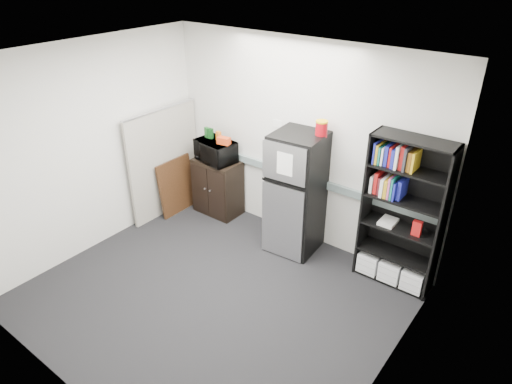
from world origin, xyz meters
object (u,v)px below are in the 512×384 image
bookshelf (402,215)px  cubicle_partition (165,162)px  cabinet (218,187)px  refrigerator (296,194)px  microwave (215,151)px

bookshelf → cubicle_partition: size_ratio=1.14×
cubicle_partition → bookshelf: bearing=8.1°
cabinet → bookshelf: bearing=1.3°
refrigerator → cabinet: bearing=172.1°
cabinet → microwave: 0.59m
cabinet → refrigerator: size_ratio=0.52×
bookshelf → cubicle_partition: bookshelf is taller
cubicle_partition → cabinet: cubicle_partition is taller
bookshelf → cubicle_partition: (-3.43, -0.49, -0.10)m
cabinet → microwave: (0.00, -0.02, 0.59)m
cubicle_partition → microwave: 0.79m
cubicle_partition → refrigerator: bearing=9.3°
bookshelf → microwave: bearing=-178.3°
cubicle_partition → refrigerator: refrigerator is taller
cubicle_partition → cabinet: bearing=32.9°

